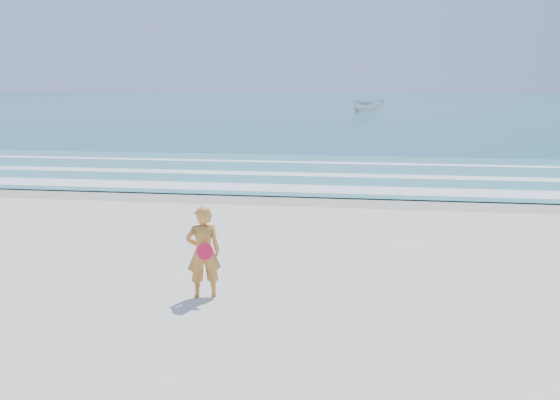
# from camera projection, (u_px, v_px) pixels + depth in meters

# --- Properties ---
(ground) EXTENTS (400.00, 400.00, 0.00)m
(ground) POSITION_uv_depth(u_px,v_px,m) (232.00, 318.00, 8.31)
(ground) COLOR silver
(ground) RESTS_ON ground
(wet_sand) EXTENTS (400.00, 2.40, 0.00)m
(wet_sand) POSITION_uv_depth(u_px,v_px,m) (295.00, 198.00, 17.03)
(wet_sand) COLOR #B2A893
(wet_sand) RESTS_ON ground
(ocean) EXTENTS (400.00, 190.00, 0.04)m
(ocean) POSITION_uv_depth(u_px,v_px,m) (347.00, 101.00, 110.03)
(ocean) COLOR #19727F
(ocean) RESTS_ON ground
(shallow) EXTENTS (400.00, 10.00, 0.01)m
(shallow) POSITION_uv_depth(u_px,v_px,m) (309.00, 171.00, 21.87)
(shallow) COLOR #59B7AD
(shallow) RESTS_ON ocean
(foam_near) EXTENTS (400.00, 1.40, 0.01)m
(foam_near) POSITION_uv_depth(u_px,v_px,m) (300.00, 188.00, 18.28)
(foam_near) COLOR white
(foam_near) RESTS_ON shallow
(foam_mid) EXTENTS (400.00, 0.90, 0.01)m
(foam_mid) POSITION_uv_depth(u_px,v_px,m) (307.00, 174.00, 21.09)
(foam_mid) COLOR white
(foam_mid) RESTS_ON shallow
(foam_far) EXTENTS (400.00, 0.60, 0.01)m
(foam_far) POSITION_uv_depth(u_px,v_px,m) (314.00, 162.00, 24.29)
(foam_far) COLOR white
(foam_far) RESTS_ON shallow
(boat) EXTENTS (4.19, 2.31, 1.53)m
(boat) POSITION_uv_depth(u_px,v_px,m) (368.00, 105.00, 68.19)
(boat) COLOR silver
(boat) RESTS_ON ocean
(woman) EXTENTS (0.66, 0.55, 1.56)m
(woman) POSITION_uv_depth(u_px,v_px,m) (203.00, 252.00, 8.99)
(woman) COLOR #C87E2F
(woman) RESTS_ON ground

